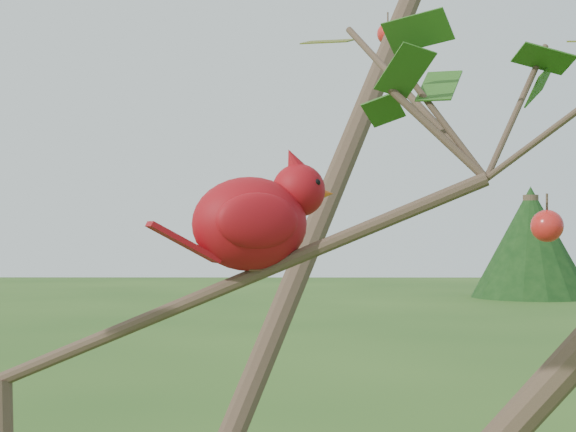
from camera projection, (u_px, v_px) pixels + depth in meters
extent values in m
sphere|color=red|center=(547.00, 226.00, 1.08)|extent=(0.04, 0.04, 0.04)
sphere|color=red|center=(388.00, 34.00, 1.62)|extent=(0.04, 0.04, 0.04)
ellipsoid|color=#A10D0F|center=(250.00, 224.00, 1.07)|extent=(0.17, 0.16, 0.12)
sphere|color=#A10D0F|center=(299.00, 190.00, 1.10)|extent=(0.09, 0.09, 0.07)
cone|color=#A10D0F|center=(294.00, 164.00, 1.10)|extent=(0.06, 0.05, 0.05)
cone|color=#D85914|center=(323.00, 193.00, 1.11)|extent=(0.04, 0.03, 0.02)
ellipsoid|color=black|center=(315.00, 194.00, 1.11)|extent=(0.03, 0.04, 0.03)
cube|color=#A10D0F|center=(184.00, 242.00, 1.04)|extent=(0.09, 0.06, 0.05)
ellipsoid|color=#A10D0F|center=(234.00, 222.00, 1.11)|extent=(0.11, 0.07, 0.07)
ellipsoid|color=#A10D0F|center=(258.00, 221.00, 1.03)|extent=(0.11, 0.07, 0.07)
cylinder|color=#403122|center=(531.00, 246.00, 28.54)|extent=(0.50, 0.50, 3.33)
cone|color=black|center=(531.00, 242.00, 28.55)|extent=(3.88, 3.88, 3.60)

